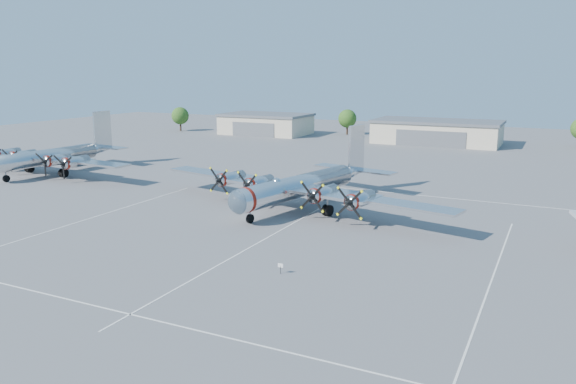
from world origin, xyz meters
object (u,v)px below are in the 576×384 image
at_px(hangar_west, 266,124).
at_px(tree_west, 347,119).
at_px(bomber_west, 55,173).
at_px(main_bomber_b29, 303,207).
at_px(info_placard, 280,266).
at_px(tree_far_west, 180,116).
at_px(hangar_center, 437,132).

bearing_deg(hangar_west, tree_west, 21.89).
bearing_deg(tree_west, bomber_west, -107.66).
distance_m(tree_west, bomber_west, 78.73).
height_order(main_bomber_b29, info_placard, main_bomber_b29).
bearing_deg(tree_west, tree_far_west, -165.07).
bearing_deg(main_bomber_b29, tree_west, 118.89).
bearing_deg(hangar_center, tree_far_west, -176.76).
bearing_deg(hangar_west, tree_far_west, -170.99).
relative_size(hangar_west, bomber_west, 0.62).
distance_m(hangar_center, bomber_west, 82.86).
relative_size(tree_west, bomber_west, 0.18).
relative_size(hangar_center, bomber_west, 0.79).
height_order(hangar_west, tree_west, tree_west).
bearing_deg(info_placard, bomber_west, 152.09).
relative_size(tree_west, main_bomber_b29, 0.16).
relative_size(hangar_west, tree_west, 3.40).
distance_m(hangar_center, tree_west, 26.30).
xyz_separation_m(tree_far_west, info_placard, (75.85, -88.20, -3.59)).
bearing_deg(hangar_center, main_bomber_b29, -91.81).
bearing_deg(tree_far_west, bomber_west, -71.41).
relative_size(tree_far_west, bomber_west, 0.18).
distance_m(tree_west, main_bomber_b29, 81.26).
bearing_deg(bomber_west, main_bomber_b29, 0.63).
bearing_deg(hangar_west, info_placard, -61.11).
height_order(tree_far_west, bomber_west, tree_far_west).
bearing_deg(tree_west, info_placard, -72.89).
bearing_deg(info_placard, tree_far_west, 127.60).
xyz_separation_m(bomber_west, info_placard, (54.70, -25.29, 0.63)).
xyz_separation_m(hangar_center, info_placard, (5.85, -92.17, -2.08)).
height_order(hangar_west, hangar_center, same).
xyz_separation_m(hangar_west, tree_far_west, (-25.00, -3.96, 1.51)).
height_order(hangar_center, main_bomber_b29, hangar_center).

